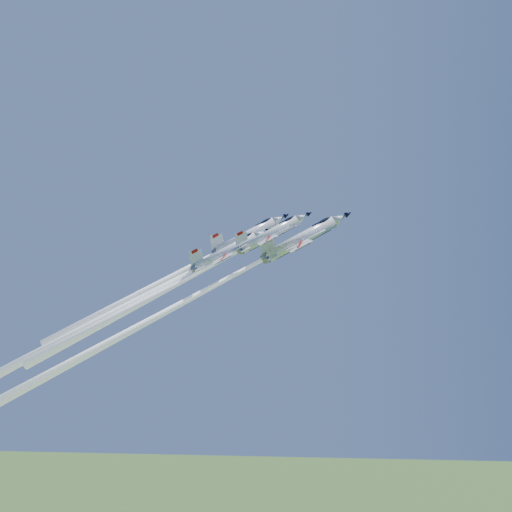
# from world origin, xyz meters

# --- Properties ---
(jet_lead) EXTENTS (54.61, 23.37, 50.68)m
(jet_lead) POSITION_xyz_m (-14.83, -2.94, 76.58)
(jet_lead) COLOR white
(jet_left) EXTENTS (37.52, 14.51, 32.43)m
(jet_left) POSITION_xyz_m (-15.32, 2.89, 83.61)
(jet_left) COLOR white
(jet_right) EXTENTS (39.33, 16.16, 34.83)m
(jet_right) POSITION_xyz_m (-12.47, -5.30, 81.02)
(jet_right) COLOR white
(jet_slot) EXTENTS (40.52, 16.50, 35.76)m
(jet_slot) POSITION_xyz_m (-20.10, -5.71, 77.90)
(jet_slot) COLOR white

